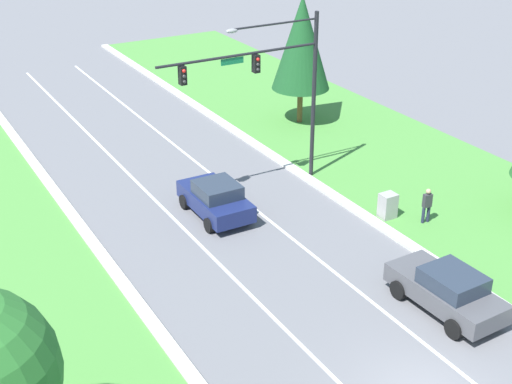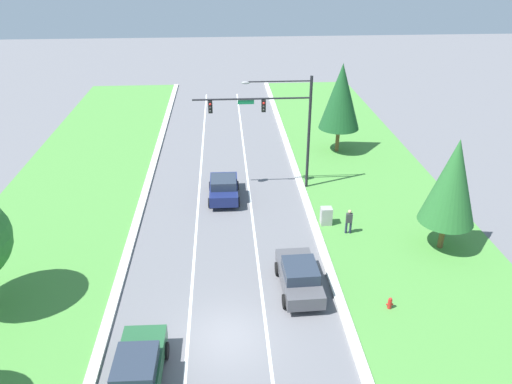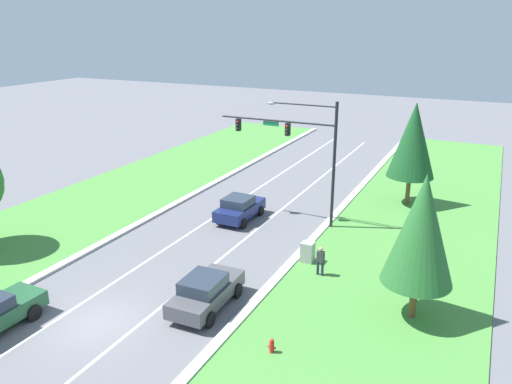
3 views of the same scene
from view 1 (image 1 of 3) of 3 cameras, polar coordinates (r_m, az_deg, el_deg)
The scene contains 7 objects.
lane_stripe_inner_right at distance 23.77m, azimuth 16.89°, elevation -14.30°, with size 0.14×81.00×0.01m.
traffic_signal_mast at distance 32.73m, azimuth 1.42°, elevation 9.16°, with size 8.05×0.41×8.21m.
navy_sedan at distance 31.63m, azimuth -3.25°, elevation -0.53°, with size 2.15×4.16×1.65m.
graphite_sedan at distance 26.19m, azimuth 15.04°, elevation -7.58°, with size 2.17×4.48×1.65m.
utility_cabinet at distance 31.92m, azimuth 10.49°, elevation -1.15°, with size 0.70×0.60×1.22m.
pedestrian at distance 31.71m, azimuth 13.51°, elevation -0.99°, with size 0.40×0.26×1.69m.
conifer_near_right_tree at distance 41.41m, azimuth 3.67°, elevation 11.84°, with size 3.36×3.36×7.55m.
Camera 1 is at (-12.63, -11.56, 14.95)m, focal length 50.00 mm.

